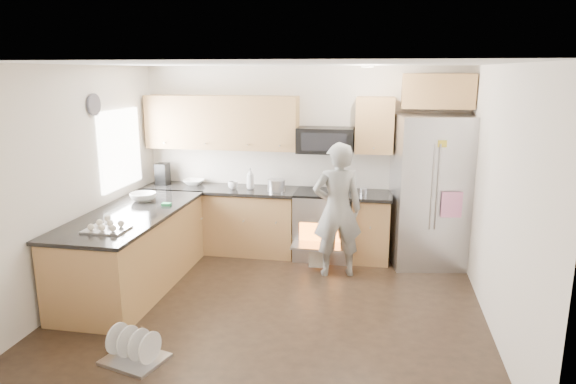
% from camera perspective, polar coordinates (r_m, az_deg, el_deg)
% --- Properties ---
extents(ground, '(4.50, 4.50, 0.00)m').
position_cam_1_polar(ground, '(5.79, -1.67, -12.65)').
color(ground, black).
rests_on(ground, ground).
extents(room_shell, '(4.54, 4.04, 2.62)m').
position_cam_1_polar(room_shell, '(5.30, -2.14, 3.98)').
color(room_shell, silver).
rests_on(room_shell, ground).
extents(back_cabinet_run, '(4.45, 0.64, 2.50)m').
position_cam_1_polar(back_cabinet_run, '(7.21, -3.35, 0.72)').
color(back_cabinet_run, '#A37D41').
rests_on(back_cabinet_run, ground).
extents(peninsula, '(0.96, 2.36, 1.03)m').
position_cam_1_polar(peninsula, '(6.39, -16.82, -6.16)').
color(peninsula, '#A37D41').
rests_on(peninsula, ground).
extents(stove_range, '(0.76, 0.97, 1.79)m').
position_cam_1_polar(stove_range, '(7.07, 3.96, -1.95)').
color(stove_range, '#B7B7BC').
rests_on(stove_range, ground).
extents(refrigerator, '(1.09, 0.91, 1.99)m').
position_cam_1_polar(refrigerator, '(6.99, 15.66, 0.08)').
color(refrigerator, '#B7B7BC').
rests_on(refrigerator, ground).
extents(person, '(0.70, 0.55, 1.70)m').
position_cam_1_polar(person, '(6.40, 5.51, -2.00)').
color(person, gray).
rests_on(person, ground).
extents(dish_rack, '(0.61, 0.54, 0.32)m').
position_cam_1_polar(dish_rack, '(4.99, -16.71, -16.67)').
color(dish_rack, '#B7B7BC').
rests_on(dish_rack, ground).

